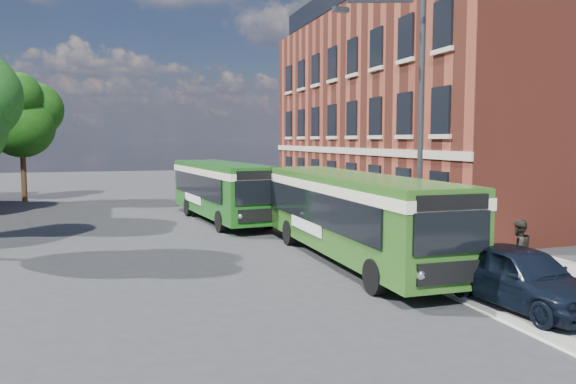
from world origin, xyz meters
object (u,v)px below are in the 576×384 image
object	(u,v)px
bus_front	(350,208)
bus_rear	(222,186)
street_lamp	(411,123)
parked_car	(521,276)

from	to	relation	value
bus_front	bus_rear	size ratio (longest dim) A/B	1.14
street_lamp	bus_front	distance (m)	3.59
parked_car	bus_rear	bearing A→B (deg)	98.16
bus_front	parked_car	bearing A→B (deg)	-76.76
street_lamp	parked_car	xyz separation A→B (m)	(-0.04, -5.59, -3.88)
bus_front	bus_rear	bearing A→B (deg)	103.53
street_lamp	bus_front	size ratio (longest dim) A/B	0.72
bus_front	street_lamp	bearing A→B (deg)	-36.49
street_lamp	bus_rear	distance (m)	13.07
street_lamp	parked_car	world-z (taller)	street_lamp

